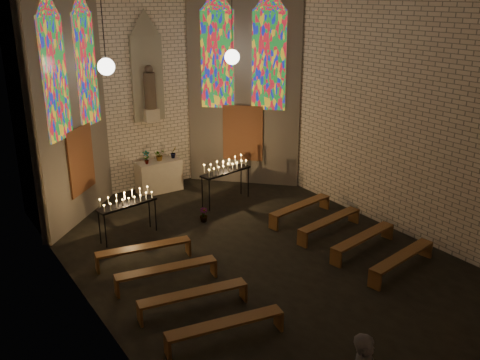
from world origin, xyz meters
name	(u,v)px	position (x,y,z in m)	size (l,w,h in m)	color
floor	(258,258)	(0.00, 0.00, 0.00)	(12.00, 12.00, 0.00)	black
room	(187,83)	(0.00, 3.37, 3.72)	(8.22, 12.43, 7.00)	#F1DFCA
altar	(159,176)	(0.00, 5.45, 0.50)	(1.40, 0.60, 1.00)	beige
flower_vase_left	(146,157)	(-0.42, 5.37, 1.21)	(0.22, 0.15, 0.42)	#4C723F
flower_vase_center	(159,155)	(0.06, 5.48, 1.18)	(0.33, 0.28, 0.36)	#4C723F
flower_vase_right	(173,153)	(0.55, 5.48, 1.18)	(0.20, 0.16, 0.36)	#4C723F
aisle_flower_pot	(204,215)	(-0.01, 2.59, 0.20)	(0.22, 0.22, 0.39)	#4C723F
votive_stand_left	(127,201)	(-2.11, 2.80, 0.99)	(1.61, 0.62, 1.16)	black
votive_stand_right	(226,169)	(1.26, 3.48, 1.06)	(1.73, 0.71, 1.24)	black
pew_left_0	(144,249)	(-2.35, 1.30, 0.35)	(2.23, 0.68, 0.42)	brown
pew_right_0	(300,207)	(2.35, 1.30, 0.35)	(2.23, 0.68, 0.42)	brown
pew_left_1	(167,270)	(-2.35, 0.10, 0.35)	(2.23, 0.68, 0.42)	brown
pew_right_1	(330,222)	(2.35, 0.10, 0.35)	(2.23, 0.68, 0.42)	brown
pew_left_2	(193,296)	(-2.35, -1.10, 0.35)	(2.23, 0.68, 0.42)	brown
pew_right_2	(363,238)	(2.35, -1.10, 0.35)	(2.23, 0.68, 0.42)	brown
pew_left_3	(225,326)	(-2.35, -2.30, 0.35)	(2.23, 0.68, 0.42)	brown
pew_right_3	(402,258)	(2.35, -2.30, 0.35)	(2.23, 0.68, 0.42)	brown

